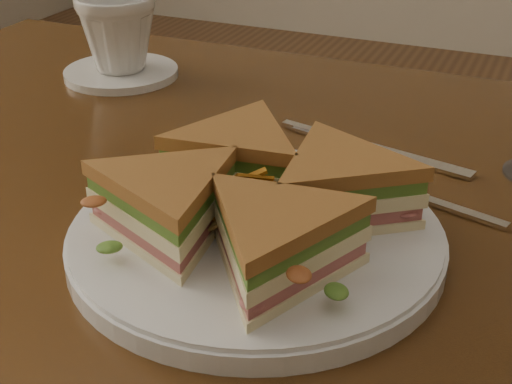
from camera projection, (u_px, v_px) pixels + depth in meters
table at (268, 283)px, 0.69m from camera, size 1.20×0.80×0.75m
plate at (256, 238)px, 0.57m from camera, size 0.30×0.30×0.02m
sandwich_wedges at (256, 198)px, 0.55m from camera, size 0.30×0.30×0.06m
crisps_mound at (256, 202)px, 0.55m from camera, size 0.09×0.09×0.05m
spoon at (366, 178)px, 0.67m from camera, size 0.18×0.06×0.01m
knife at (365, 147)px, 0.73m from camera, size 0.21×0.06×0.00m
saucer at (121, 73)px, 0.93m from camera, size 0.15×0.15×0.01m
coffee_cup at (118, 33)px, 0.90m from camera, size 0.13×0.13×0.09m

